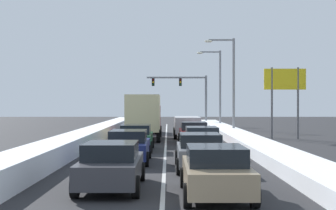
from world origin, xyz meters
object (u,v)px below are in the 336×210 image
object	(u,v)px
street_lamp_right_near	(230,77)
sedan_gray_right_lane_second	(200,151)
sedan_navy_center_lane_second	(129,146)
sedan_green_center_lane_third	(137,137)
traffic_light_gantry	(188,89)
suv_silver_right_lane_fifth	(188,125)
sedan_tan_right_lane_nearest	(216,171)
sedan_white_right_lane_third	(202,141)
street_lamp_right_mid	(217,82)
sedan_red_right_lane_fourth	(194,133)
sedan_charcoal_center_lane_nearest	(112,165)
box_truck_center_lane_fourth	(145,115)
roadside_sign_right	(285,87)
suv_black_center_lane_fifth	(147,122)

from	to	relation	value
street_lamp_right_near	sedan_gray_right_lane_second	bearing A→B (deg)	-100.46
sedan_navy_center_lane_second	sedan_green_center_lane_third	bearing A→B (deg)	90.21
sedan_green_center_lane_third	sedan_navy_center_lane_second	bearing A→B (deg)	-89.79
traffic_light_gantry	suv_silver_right_lane_fifth	bearing A→B (deg)	-92.36
suv_silver_right_lane_fifth	sedan_green_center_lane_third	size ratio (longest dim) A/B	1.09
sedan_tan_right_lane_nearest	street_lamp_right_near	world-z (taller)	street_lamp_right_near
sedan_white_right_lane_third	street_lamp_right_mid	size ratio (longest dim) A/B	0.53
sedan_red_right_lane_fourth	sedan_charcoal_center_lane_nearest	distance (m)	17.09
sedan_gray_right_lane_second	street_lamp_right_mid	xyz separation A→B (m)	(4.00, 32.33, 4.28)
sedan_tan_right_lane_nearest	sedan_navy_center_lane_second	distance (m)	8.84
sedan_charcoal_center_lane_nearest	sedan_navy_center_lane_second	distance (m)	6.89
sedan_tan_right_lane_nearest	street_lamp_right_near	size ratio (longest dim) A/B	0.54
box_truck_center_lane_fourth	roadside_sign_right	distance (m)	10.98
sedan_white_right_lane_third	sedan_tan_right_lane_nearest	bearing A→B (deg)	-91.91
sedan_gray_right_lane_second	traffic_light_gantry	bearing A→B (deg)	88.44
sedan_red_right_lane_fourth	street_lamp_right_near	bearing A→B (deg)	69.36
sedan_gray_right_lane_second	roadside_sign_right	world-z (taller)	roadside_sign_right
street_lamp_right_mid	sedan_charcoal_center_lane_nearest	bearing A→B (deg)	-100.98
traffic_light_gantry	sedan_gray_right_lane_second	bearing A→B (deg)	-91.56
box_truck_center_lane_fourth	street_lamp_right_mid	world-z (taller)	street_lamp_right_mid
street_lamp_right_near	roadside_sign_right	size ratio (longest dim) A/B	1.53
suv_silver_right_lane_fifth	roadside_sign_right	xyz separation A→B (m)	(7.44, -1.50, 3.00)
suv_black_center_lane_fifth	roadside_sign_right	size ratio (longest dim) A/B	0.89
sedan_gray_right_lane_second	roadside_sign_right	bearing A→B (deg)	65.62
sedan_tan_right_lane_nearest	suv_silver_right_lane_fifth	world-z (taller)	suv_silver_right_lane_fifth
sedan_charcoal_center_lane_nearest	traffic_light_gantry	distance (m)	44.97
sedan_green_center_lane_third	roadside_sign_right	world-z (taller)	roadside_sign_right
traffic_light_gantry	sedan_charcoal_center_lane_nearest	bearing A→B (deg)	-95.43
sedan_green_center_lane_third	roadside_sign_right	xyz separation A→B (m)	(10.82, 8.81, 3.25)
sedan_tan_right_lane_nearest	sedan_navy_center_lane_second	xyz separation A→B (m)	(-3.24, 8.22, 0.00)
roadside_sign_right	street_lamp_right_mid	bearing A→B (deg)	103.23
sedan_gray_right_lane_second	suv_black_center_lane_fifth	world-z (taller)	suv_black_center_lane_fifth
sedan_white_right_lane_third	roadside_sign_right	world-z (taller)	roadside_sign_right
sedan_charcoal_center_lane_nearest	street_lamp_right_near	xyz separation A→B (m)	(7.20, 26.43, 4.25)
street_lamp_right_mid	roadside_sign_right	distance (m)	15.93
roadside_sign_right	sedan_charcoal_center_lane_nearest	bearing A→B (deg)	-116.80
sedan_charcoal_center_lane_nearest	sedan_navy_center_lane_second	bearing A→B (deg)	90.10
sedan_green_center_lane_third	street_lamp_right_near	xyz separation A→B (m)	(7.23, 13.89, 4.25)
sedan_charcoal_center_lane_nearest	traffic_light_gantry	size ratio (longest dim) A/B	0.60
suv_silver_right_lane_fifth	sedan_green_center_lane_third	world-z (taller)	suv_silver_right_lane_fifth
sedan_tan_right_lane_nearest	suv_black_center_lane_fifth	size ratio (longest dim) A/B	0.92
sedan_red_right_lane_fourth	traffic_light_gantry	xyz separation A→B (m)	(0.70, 27.90, 3.73)
sedan_navy_center_lane_second	sedan_red_right_lane_fourth	bearing A→B (deg)	70.12
sedan_red_right_lane_fourth	box_truck_center_lane_fourth	xyz separation A→B (m)	(-3.50, 3.80, 1.14)
street_lamp_right_near	sedan_charcoal_center_lane_nearest	bearing A→B (deg)	-105.23
suv_silver_right_lane_fifth	street_lamp_right_near	xyz separation A→B (m)	(3.85, 3.58, 4.00)
suv_silver_right_lane_fifth	box_truck_center_lane_fourth	distance (m)	4.14
box_truck_center_lane_fourth	suv_black_center_lane_fifth	distance (m)	8.41
suv_silver_right_lane_fifth	sedan_red_right_lane_fourth	bearing A→B (deg)	-88.17
roadside_sign_right	sedan_red_right_lane_fourth	bearing A→B (deg)	-147.41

